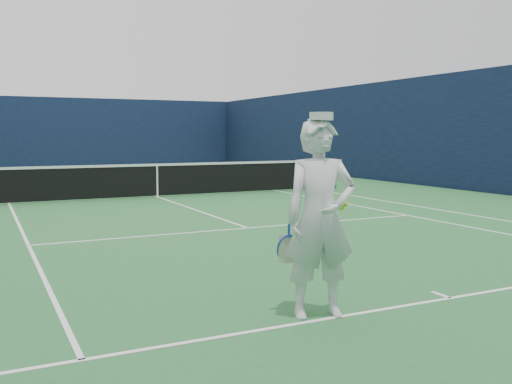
# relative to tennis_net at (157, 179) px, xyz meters

# --- Properties ---
(ground) EXTENTS (80.00, 80.00, 0.00)m
(ground) POSITION_rel_tennis_net_xyz_m (0.00, 0.00, -0.55)
(ground) COLOR #276732
(ground) RESTS_ON ground
(court_markings) EXTENTS (11.03, 23.83, 0.01)m
(court_markings) POSITION_rel_tennis_net_xyz_m (0.00, 0.00, -0.55)
(court_markings) COLOR white
(court_markings) RESTS_ON ground
(windscreen_fence) EXTENTS (20.12, 36.12, 4.00)m
(windscreen_fence) POSITION_rel_tennis_net_xyz_m (0.00, 0.00, 1.45)
(windscreen_fence) COLOR #0E1936
(windscreen_fence) RESTS_ON ground
(tennis_net) EXTENTS (12.88, 0.09, 1.07)m
(tennis_net) POSITION_rel_tennis_net_xyz_m (0.00, 0.00, 0.00)
(tennis_net) COLOR #141E4C
(tennis_net) RESTS_ON ground
(tennis_player) EXTENTS (0.84, 0.68, 2.11)m
(tennis_player) POSITION_rel_tennis_net_xyz_m (-1.69, -11.75, 0.47)
(tennis_player) COLOR white
(tennis_player) RESTS_ON ground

